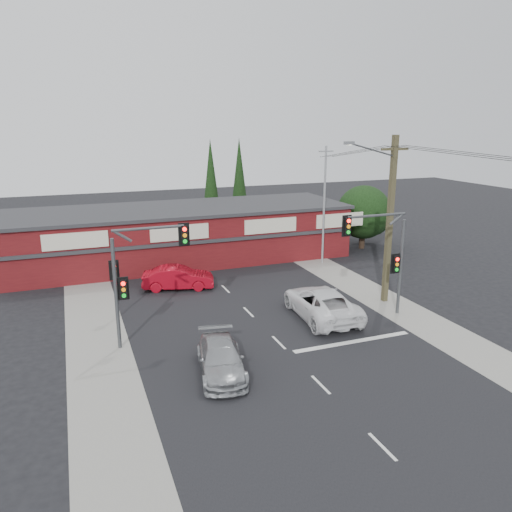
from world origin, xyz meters
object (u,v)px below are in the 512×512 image
object	(u,v)px
white_suv	(321,303)
utility_pole	(388,215)
silver_suv	(221,359)
red_sedan	(178,278)
shop_building	(182,233)

from	to	relation	value
white_suv	utility_pole	size ratio (longest dim) A/B	0.61
silver_suv	red_sedan	bearing A→B (deg)	96.68
silver_suv	red_sedan	size ratio (longest dim) A/B	1.01
silver_suv	red_sedan	distance (m)	12.08
utility_pole	red_sedan	bearing A→B (deg)	148.62
red_sedan	silver_suv	bearing A→B (deg)	-168.60
white_suv	silver_suv	distance (m)	8.37
white_suv	red_sedan	bearing A→B (deg)	-46.56
red_sedan	shop_building	bearing A→B (deg)	0.10
silver_suv	utility_pole	size ratio (longest dim) A/B	0.47
white_suv	red_sedan	size ratio (longest dim) A/B	1.32
red_sedan	white_suv	bearing A→B (deg)	-125.44
white_suv	silver_suv	world-z (taller)	white_suv
red_sedan	shop_building	world-z (taller)	shop_building
white_suv	silver_suv	size ratio (longest dim) A/B	1.30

